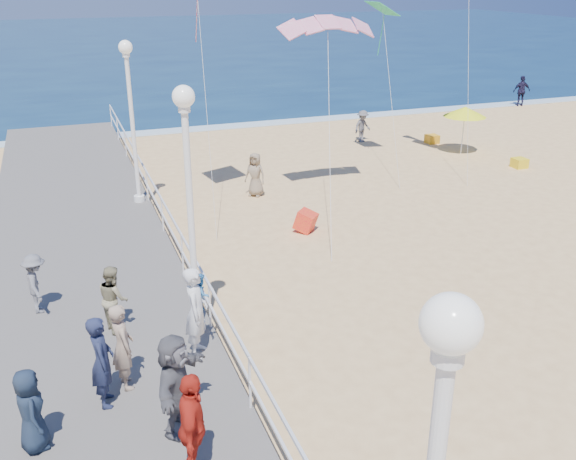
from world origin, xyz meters
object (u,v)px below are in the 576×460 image
object	(u,v)px
beach_walker_a	(362,126)
spectator_3	(193,429)
spectator_6	(123,346)
beach_walker_b	(522,91)
lamp_post_far	(131,106)
woman_holding_toddler	(196,312)
spectator_2	(36,284)
beach_umbrella	(465,112)
spectator_1	(113,298)
beach_chair_right	(519,163)
beach_walker_c	(255,175)
spectator_4	(30,410)
spectator_5	(176,384)
box_kite	(306,223)
toddler_held	(201,293)
lamp_post_mid	(189,188)
beach_chair_left	(432,139)
spectator_0	(102,361)

from	to	relation	value
beach_walker_a	spectator_3	bearing A→B (deg)	-143.53
spectator_6	beach_walker_b	xyz separation A→B (m)	(26.27, 21.41, -0.35)
lamp_post_far	woman_holding_toddler	bearing A→B (deg)	-91.06
spectator_2	beach_walker_a	xyz separation A→B (m)	(14.76, 13.15, -0.35)
beach_walker_b	beach_umbrella	size ratio (longest dim) A/B	0.85
spectator_1	spectator_6	world-z (taller)	spectator_6
beach_chair_right	spectator_2	bearing A→B (deg)	-160.11
beach_walker_c	spectator_4	bearing A→B (deg)	-78.09
spectator_6	beach_walker_c	distance (m)	12.40
spectator_6	beach_umbrella	bearing A→B (deg)	-60.43
spectator_5	beach_walker_c	xyz separation A→B (m)	(5.28, 12.45, -0.51)
beach_walker_c	box_kite	xyz separation A→B (m)	(0.43, -3.95, -0.51)
lamp_post_far	beach_walker_a	bearing A→B (deg)	28.37
toddler_held	lamp_post_far	bearing A→B (deg)	20.33
beach_walker_c	box_kite	bearing A→B (deg)	-39.81
beach_walker_b	box_kite	bearing A→B (deg)	47.21
woman_holding_toddler	spectator_5	distance (m)	2.36
lamp_post_mid	beach_chair_right	xyz separation A→B (m)	(15.79, 8.95, -3.46)
beach_chair_left	lamp_post_mid	bearing A→B (deg)	-136.52
spectator_0	beach_umbrella	bearing A→B (deg)	-48.00
box_kite	beach_chair_right	distance (m)	11.67
spectator_0	spectator_3	xyz separation A→B (m)	(1.12, -2.40, 0.05)
beach_chair_left	toddler_held	bearing A→B (deg)	-135.01
spectator_2	beach_chair_right	size ratio (longest dim) A/B	2.58
spectator_6	beach_walker_b	world-z (taller)	spectator_6
beach_walker_c	beach_chair_left	size ratio (longest dim) A/B	2.93
spectator_4	beach_chair_left	xyz separation A→B (m)	(17.89, 16.58, -0.94)
spectator_4	beach_umbrella	size ratio (longest dim) A/B	0.69
spectator_2	spectator_1	bearing A→B (deg)	-136.93
lamp_post_mid	spectator_1	bearing A→B (deg)	158.28
spectator_2	beach_walker_c	bearing A→B (deg)	-51.32
spectator_3	toddler_held	bearing A→B (deg)	-0.07
spectator_2	beach_walker_b	bearing A→B (deg)	-62.74
spectator_2	spectator_3	xyz separation A→B (m)	(2.24, -6.42, 0.23)
spectator_0	spectator_6	bearing A→B (deg)	-41.21
spectator_4	spectator_6	xyz separation A→B (m)	(1.61, 1.23, 0.12)
woman_holding_toddler	spectator_6	xyz separation A→B (m)	(-1.53, -0.61, -0.10)
spectator_5	beach_walker_b	distance (m)	34.40
beach_walker_a	beach_walker_c	world-z (taller)	beach_walker_c
spectator_2	spectator_3	size ratio (longest dim) A/B	0.76
toddler_held	spectator_5	distance (m)	2.58
lamp_post_mid	spectator_4	world-z (taller)	lamp_post_mid
lamp_post_far	spectator_1	world-z (taller)	lamp_post_far
beach_walker_a	beach_chair_left	size ratio (longest dim) A/B	2.77
spectator_4	spectator_0	bearing A→B (deg)	-64.54
beach_walker_a	spectator_1	bearing A→B (deg)	-153.08
toddler_held	beach_chair_left	bearing A→B (deg)	-24.48
lamp_post_mid	beach_chair_left	distance (m)	20.36
lamp_post_mid	lamp_post_far	world-z (taller)	same
beach_walker_b	spectator_2	bearing A→B (deg)	43.74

